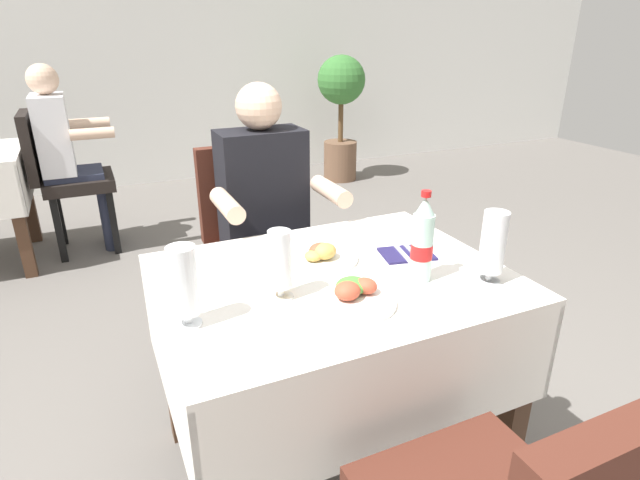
% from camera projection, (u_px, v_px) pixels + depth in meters
% --- Properties ---
extents(ground_plane, '(11.00, 11.00, 0.00)m').
position_uv_depth(ground_plane, '(350.00, 448.00, 1.91)').
color(ground_plane, '#66605B').
extents(back_wall, '(11.00, 0.12, 2.99)m').
position_uv_depth(back_wall, '(151.00, 24.00, 4.77)').
color(back_wall, white).
rests_on(back_wall, ground).
extents(main_dining_table, '(1.06, 0.82, 0.75)m').
position_uv_depth(main_dining_table, '(333.00, 325.00, 1.65)').
color(main_dining_table, white).
rests_on(main_dining_table, ground).
extents(chair_far_diner_seat, '(0.44, 0.50, 0.97)m').
position_uv_depth(chair_far_diner_seat, '(256.00, 242.00, 2.33)').
color(chair_far_diner_seat, '#4C2319').
rests_on(chair_far_diner_seat, ground).
extents(seated_diner_far, '(0.50, 0.46, 1.26)m').
position_uv_depth(seated_diner_far, '(268.00, 216.00, 2.19)').
color(seated_diner_far, '#282D42').
rests_on(seated_diner_far, ground).
extents(plate_near_camera, '(0.23, 0.23, 0.06)m').
position_uv_depth(plate_near_camera, '(354.00, 294.00, 1.42)').
color(plate_near_camera, white).
rests_on(plate_near_camera, main_dining_table).
extents(plate_far_diner, '(0.25, 0.25, 0.06)m').
position_uv_depth(plate_far_diner, '(321.00, 255.00, 1.67)').
color(plate_far_diner, white).
rests_on(plate_far_diner, main_dining_table).
extents(beer_glass_left, '(0.07, 0.07, 0.22)m').
position_uv_depth(beer_glass_left, '(493.00, 246.00, 1.49)').
color(beer_glass_left, white).
rests_on(beer_glass_left, main_dining_table).
extents(beer_glass_middle, '(0.07, 0.07, 0.20)m').
position_uv_depth(beer_glass_middle, '(280.00, 262.00, 1.41)').
color(beer_glass_middle, white).
rests_on(beer_glass_middle, main_dining_table).
extents(beer_glass_right, '(0.07, 0.07, 0.22)m').
position_uv_depth(beer_glass_right, '(184.00, 286.00, 1.27)').
color(beer_glass_right, white).
rests_on(beer_glass_right, main_dining_table).
extents(cola_bottle_primary, '(0.07, 0.07, 0.28)m').
position_uv_depth(cola_bottle_primary, '(422.00, 242.00, 1.51)').
color(cola_bottle_primary, silver).
rests_on(cola_bottle_primary, main_dining_table).
extents(napkin_cutlery_set, '(0.19, 0.20, 0.01)m').
position_uv_depth(napkin_cutlery_set, '(407.00, 254.00, 1.72)').
color(napkin_cutlery_set, '#231E4C').
rests_on(napkin_cutlery_set, main_dining_table).
extents(background_chair_right, '(0.50, 0.44, 0.97)m').
position_uv_depth(background_chair_right, '(63.00, 174.00, 3.42)').
color(background_chair_right, black).
rests_on(background_chair_right, ground).
extents(background_patron, '(0.46, 0.50, 1.26)m').
position_uv_depth(background_patron, '(66.00, 150.00, 3.38)').
color(background_patron, '#282D42').
rests_on(background_patron, ground).
extents(potted_plant_corner, '(0.47, 0.47, 1.23)m').
position_uv_depth(potted_plant_corner, '(341.00, 105.00, 5.07)').
color(potted_plant_corner, brown).
rests_on(potted_plant_corner, ground).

